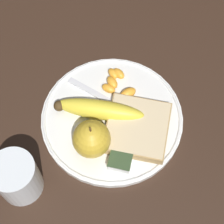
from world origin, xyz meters
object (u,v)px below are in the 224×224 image
object	(u,v)px
banana	(98,112)
fork	(116,105)
jam_packet	(121,158)
apple	(91,139)
plate	(112,118)
juice_glass	(17,178)
bread_slice	(137,128)

from	to	relation	value
banana	fork	world-z (taller)	banana
fork	jam_packet	bearing A→B (deg)	-54.05
fork	jam_packet	world-z (taller)	jam_packet
apple	plate	bearing A→B (deg)	162.60
apple	fork	distance (m)	0.10
banana	plate	bearing A→B (deg)	99.94
juice_glass	apple	size ratio (longest dim) A/B	1.13
jam_packet	juice_glass	bearing A→B (deg)	-63.09
bread_slice	jam_packet	xyz separation A→B (m)	(0.07, -0.02, -0.00)
apple	bread_slice	bearing A→B (deg)	124.93
plate	bread_slice	world-z (taller)	bread_slice
bread_slice	jam_packet	distance (m)	0.07
banana	fork	distance (m)	0.05
bread_slice	fork	size ratio (longest dim) A/B	0.66
juice_glass	jam_packet	world-z (taller)	juice_glass
juice_glass	bread_slice	world-z (taller)	juice_glass
plate	apple	world-z (taller)	apple
juice_glass	bread_slice	bearing A→B (deg)	129.55
juice_glass	apple	world-z (taller)	apple
juice_glass	bread_slice	xyz separation A→B (m)	(-0.15, 0.18, -0.02)
plate	apple	bearing A→B (deg)	-17.40
plate	juice_glass	size ratio (longest dim) A/B	3.09
fork	jam_packet	distance (m)	0.11
apple	jam_packet	world-z (taller)	apple
apple	banana	bearing A→B (deg)	-176.13
plate	bread_slice	size ratio (longest dim) A/B	2.24
plate	fork	size ratio (longest dim) A/B	1.48
banana	bread_slice	world-z (taller)	banana
plate	juice_glass	xyz separation A→B (m)	(0.17, -0.13, 0.03)
juice_glass	fork	world-z (taller)	juice_glass
juice_glass	jam_packet	distance (m)	0.18
plate	bread_slice	distance (m)	0.06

